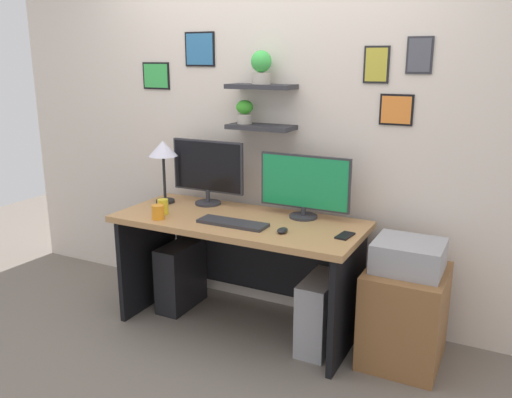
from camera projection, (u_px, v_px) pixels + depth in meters
The scene contains 15 objects.
ground_plane at pixel (239, 326), 3.53m from camera, with size 8.00×8.00×0.00m, color #70665B.
back_wall_assembly at pixel (269, 116), 3.56m from camera, with size 4.40×0.24×2.70m.
desk at pixel (243, 247), 3.44m from camera, with size 1.59×0.68×0.75m.
monitor_left at pixel (208, 170), 3.62m from camera, with size 0.54×0.18×0.45m.
monitor_right at pixel (305, 185), 3.32m from camera, with size 0.60×0.18×0.40m.
keyboard at pixel (233, 223), 3.22m from camera, with size 0.44×0.14×0.02m, color #2D2D33.
computer_mouse at pixel (282, 230), 3.07m from camera, with size 0.06×0.09×0.03m, color black.
desk_lamp at pixel (163, 153), 3.63m from camera, with size 0.20×0.20×0.44m.
cell_phone at pixel (345, 236), 3.00m from camera, with size 0.07×0.14×0.01m, color black.
coffee_mug at pixel (158, 212), 3.32m from camera, with size 0.08×0.08×0.09m, color orange.
pen_cup at pixel (163, 207), 3.43m from camera, with size 0.07×0.07×0.10m, color yellow.
drawer_cabinet at pixel (404, 315), 3.07m from camera, with size 0.44×0.50×0.57m, color brown.
printer at pixel (409, 256), 2.97m from camera, with size 0.38×0.34×0.17m, color #9E9EA3.
computer_tower_left at pixel (181, 275), 3.76m from camera, with size 0.18×0.40×0.47m, color black.
computer_tower_right at pixel (320, 313), 3.22m from camera, with size 0.18×0.40×0.46m, color #99999E.
Camera 1 is at (1.55, -2.80, 1.73)m, focal length 36.98 mm.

